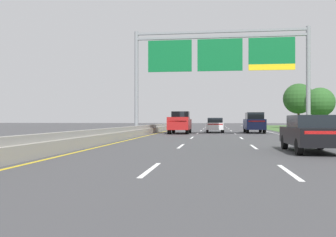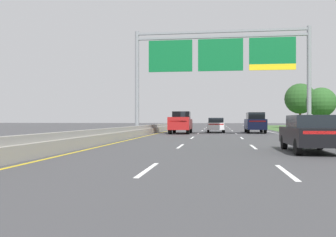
% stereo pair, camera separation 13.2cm
% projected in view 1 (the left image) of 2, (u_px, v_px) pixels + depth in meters
% --- Properties ---
extents(ground_plane, '(220.00, 220.00, 0.00)m').
position_uv_depth(ground_plane, '(216.00, 134.00, 34.20)').
color(ground_plane, '#3D3D3F').
extents(lane_striping, '(11.96, 106.00, 0.01)m').
position_uv_depth(lane_striping, '(216.00, 135.00, 33.75)').
color(lane_striping, white).
rests_on(lane_striping, ground).
extents(median_barrier_concrete, '(0.60, 110.00, 0.85)m').
position_uv_depth(median_barrier_concrete, '(147.00, 130.00, 35.05)').
color(median_barrier_concrete, '#99968E').
rests_on(median_barrier_concrete, ground).
extents(overhead_sign_gantry, '(15.06, 0.42, 9.22)m').
position_uv_depth(overhead_sign_gantry, '(220.00, 60.00, 31.66)').
color(overhead_sign_gantry, gray).
rests_on(overhead_sign_gantry, ground).
extents(pickup_truck_red, '(2.04, 5.42, 2.20)m').
position_uv_depth(pickup_truck_red, '(180.00, 123.00, 36.53)').
color(pickup_truck_red, maroon).
rests_on(pickup_truck_red, ground).
extents(car_white_centre_lane_sedan, '(1.89, 4.43, 1.57)m').
position_uv_depth(car_white_centre_lane_sedan, '(215.00, 125.00, 39.51)').
color(car_white_centre_lane_sedan, silver).
rests_on(car_white_centre_lane_sedan, ground).
extents(car_navy_right_lane_suv, '(1.90, 4.70, 2.11)m').
position_uv_depth(car_navy_right_lane_suv, '(254.00, 122.00, 38.11)').
color(car_navy_right_lane_suv, '#161E47').
rests_on(car_navy_right_lane_suv, ground).
extents(car_black_right_lane_sedan, '(1.82, 4.40, 1.57)m').
position_uv_depth(car_black_right_lane_sedan, '(311.00, 133.00, 15.61)').
color(car_black_right_lane_sedan, black).
rests_on(car_black_right_lane_sedan, ground).
extents(roadside_tree_far, '(3.41, 3.41, 5.09)m').
position_uv_depth(roadside_tree_far, '(320.00, 102.00, 42.55)').
color(roadside_tree_far, '#4C3823').
rests_on(roadside_tree_far, ground).
extents(roadside_tree_distant, '(4.96, 4.96, 7.29)m').
position_uv_depth(roadside_tree_distant, '(299.00, 99.00, 60.07)').
color(roadside_tree_distant, '#4C3823').
rests_on(roadside_tree_distant, ground).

